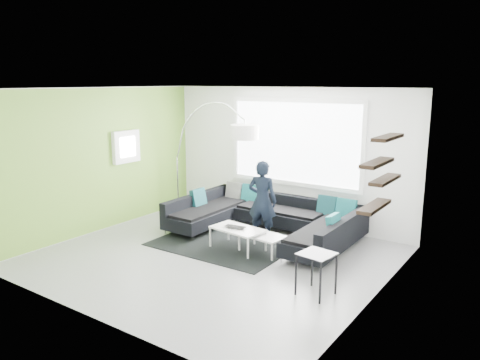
% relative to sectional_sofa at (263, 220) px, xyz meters
% --- Properties ---
extents(ground, '(5.50, 5.50, 0.00)m').
position_rel_sectional_sofa_xyz_m(ground, '(-0.14, -1.39, -0.32)').
color(ground, gray).
rests_on(ground, ground).
extents(room_shell, '(5.54, 5.04, 2.82)m').
position_rel_sectional_sofa_xyz_m(room_shell, '(-0.10, -1.18, 1.49)').
color(room_shell, white).
rests_on(room_shell, ground).
extents(sectional_sofa, '(3.40, 2.11, 0.73)m').
position_rel_sectional_sofa_xyz_m(sectional_sofa, '(0.00, 0.00, 0.00)').
color(sectional_sofa, black).
rests_on(sectional_sofa, ground).
extents(rug, '(2.45, 1.80, 0.01)m').
position_rel_sectional_sofa_xyz_m(rug, '(-0.37, -0.76, -0.32)').
color(rug, black).
rests_on(rug, ground).
extents(coffee_table, '(1.27, 0.83, 0.39)m').
position_rel_sectional_sofa_xyz_m(coffee_table, '(0.23, -0.80, -0.13)').
color(coffee_table, silver).
rests_on(coffee_table, ground).
extents(arc_lamp, '(2.52, 1.48, 2.52)m').
position_rel_sectional_sofa_xyz_m(arc_lamp, '(-2.49, 0.36, 0.94)').
color(arc_lamp, white).
rests_on(arc_lamp, ground).
extents(side_table, '(0.50, 0.50, 0.61)m').
position_rel_sectional_sofa_xyz_m(side_table, '(1.91, -1.70, -0.02)').
color(side_table, black).
rests_on(side_table, ground).
extents(person, '(0.69, 0.58, 1.50)m').
position_rel_sectional_sofa_xyz_m(person, '(0.07, -0.15, 0.43)').
color(person, black).
rests_on(person, ground).
extents(laptop, '(0.43, 0.33, 0.03)m').
position_rel_sectional_sofa_xyz_m(laptop, '(-0.04, -0.92, 0.08)').
color(laptop, black).
rests_on(laptop, coffee_table).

